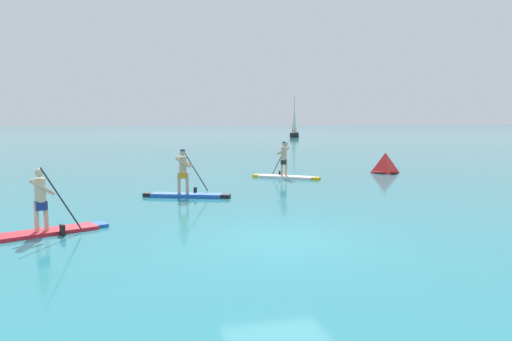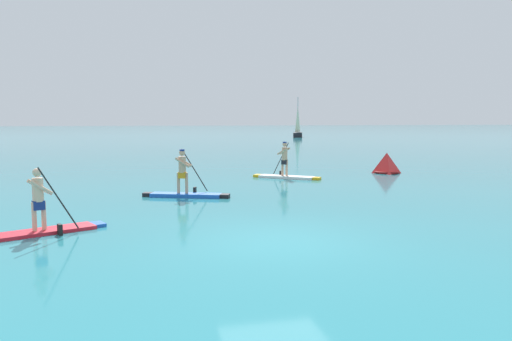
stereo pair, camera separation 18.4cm
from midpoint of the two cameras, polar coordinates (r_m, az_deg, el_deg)
name	(u,v)px [view 1 (the left image)]	position (r m, az deg, el deg)	size (l,w,h in m)	color
ground	(282,240)	(11.33, 2.56, -8.13)	(440.00, 440.00, 0.00)	teal
paddleboarder_near_left	(46,219)	(12.96, -23.70, -5.19)	(2.82, 1.59, 1.73)	red
paddleboarder_mid_center	(186,187)	(17.64, -8.47, -1.93)	(3.07, 1.48, 1.72)	blue
paddleboarder_far_right	(285,171)	(23.13, 3.19, -0.08)	(2.87, 2.34, 1.75)	white
race_marker_buoy	(385,164)	(26.19, 14.67, 0.73)	(1.35, 1.35, 1.06)	red
sailboat_right_horizon	(294,132)	(78.43, 4.42, 4.46)	(2.82, 4.95, 6.35)	black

